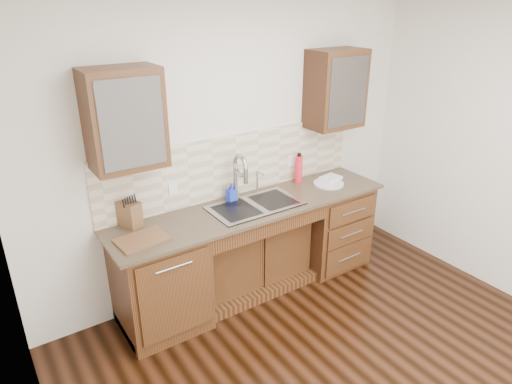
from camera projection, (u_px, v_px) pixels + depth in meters
wall_back at (232, 148)px, 4.25m from camera, size 4.00×0.10×2.70m
wall_left at (26, 351)px, 1.83m from camera, size 0.10×3.50×2.70m
base_cabinet_left at (160, 281)px, 3.85m from camera, size 0.70×0.62×0.88m
base_cabinet_center at (249, 253)px, 4.44m from camera, size 1.20×0.44×0.70m
base_cabinet_right at (328, 224)px, 4.82m from camera, size 0.70×0.62×0.88m
countertop at (254, 207)px, 4.15m from camera, size 2.70×0.65×0.03m
backsplash at (236, 165)px, 4.26m from camera, size 2.70×0.02×0.59m
sink at (255, 214)px, 4.16m from camera, size 0.84×0.46×0.19m
faucet at (235, 179)px, 4.19m from camera, size 0.04×0.04×0.40m
filter_tap at (257, 181)px, 4.36m from camera, size 0.02×0.02×0.24m
upper_cabinet_left at (124, 119)px, 3.36m from camera, size 0.55×0.34×0.75m
upper_cabinet_right at (335, 89)px, 4.43m from camera, size 0.55×0.34×0.75m
outlet_left at (173, 189)px, 3.96m from camera, size 0.08×0.01×0.12m
outlet_right at (291, 161)px, 4.62m from camera, size 0.08×0.01×0.12m
soap_bottle at (231, 192)px, 4.19m from camera, size 0.08×0.09×0.17m
water_bottle at (299, 169)px, 4.59m from camera, size 0.09×0.09×0.28m
plate at (329, 184)px, 4.59m from camera, size 0.40×0.40×0.02m
dish_towel at (330, 178)px, 4.66m from camera, size 0.23×0.19×0.03m
knife_block at (129, 214)px, 3.73m from camera, size 0.18×0.23×0.22m
cutting_board at (142, 240)px, 3.54m from camera, size 0.41×0.31×0.02m
cup_left_a at (104, 129)px, 3.30m from camera, size 0.14×0.14×0.09m
cup_left_b at (144, 123)px, 3.45m from camera, size 0.13×0.13×0.10m
cup_right_a at (328, 95)px, 4.40m from camera, size 0.13×0.13×0.10m
cup_right_b at (340, 94)px, 4.48m from camera, size 0.11×0.11×0.10m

